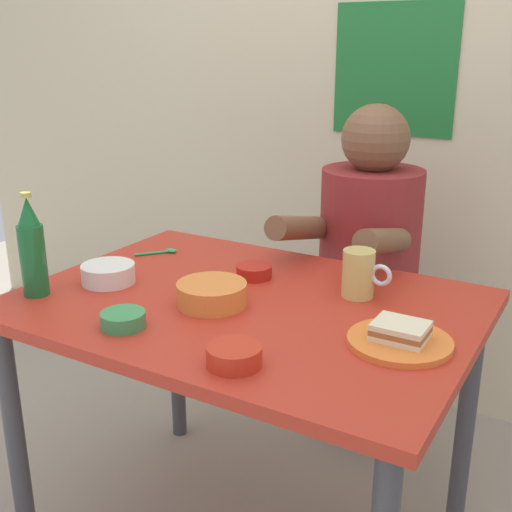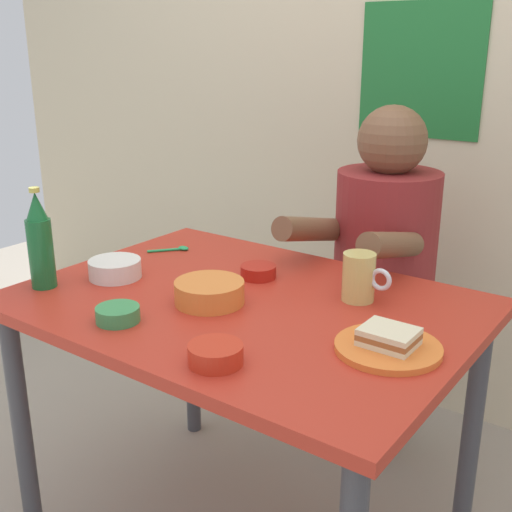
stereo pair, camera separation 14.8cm
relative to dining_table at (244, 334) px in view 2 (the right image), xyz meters
The scene contains 14 objects.
wall_back 1.24m from the dining_table, 89.96° to the left, with size 4.40×0.09×2.60m.
dining_table is the anchor object (origin of this frame).
stool 0.70m from the dining_table, 82.52° to the left, with size 0.34×0.34×0.45m.
person_seated 0.64m from the dining_table, 82.39° to the left, with size 0.33×0.56×0.72m.
plate_orange 0.42m from the dining_table, ahead, with size 0.22×0.22×0.01m, color orange.
sandwich 0.43m from the dining_table, ahead, with size 0.11×0.09×0.04m.
beer_mug 0.32m from the dining_table, 35.45° to the left, with size 0.13×0.08×0.12m.
beer_bottle 0.57m from the dining_table, 153.85° to the right, with size 0.06×0.06×0.26m.
sambal_bowl_red 0.20m from the dining_table, 113.31° to the left, with size 0.10×0.10×0.03m.
soup_bowl_orange 0.15m from the dining_table, 130.96° to the right, with size 0.17×0.17×0.05m.
rice_bowl_white 0.40m from the dining_table, 168.29° to the right, with size 0.14×0.14×0.05m.
dip_bowl_green 0.33m from the dining_table, 119.57° to the right, with size 0.10×0.10×0.03m.
sauce_bowl_chili 0.35m from the dining_table, 62.64° to the right, with size 0.11×0.11×0.04m.
spoon 0.46m from the dining_table, 154.54° to the left, with size 0.09×0.10×0.01m.
Camera 2 is at (0.88, -1.16, 1.34)m, focal length 44.80 mm.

